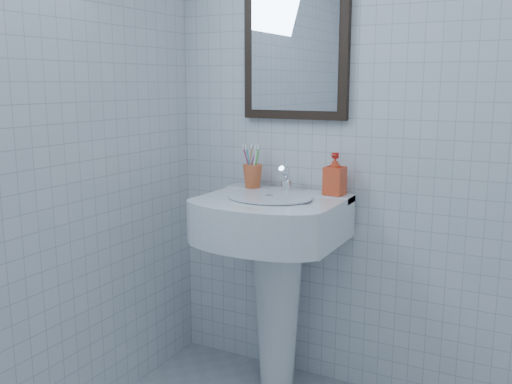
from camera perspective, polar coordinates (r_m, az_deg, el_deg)
The scene contains 6 objects.
wall_back at distance 2.48m, azimuth 14.61°, elevation 6.99°, with size 2.20×0.02×2.50m, color silver.
washbasin at distance 2.56m, azimuth 1.93°, elevation -6.86°, with size 0.60×0.44×0.93m.
faucet at distance 2.58m, azimuth 3.04°, elevation 1.14°, with size 0.05×0.11×0.12m.
toothbrush_cup at distance 2.66m, azimuth -0.34°, elevation 1.60°, with size 0.09×0.09×0.11m, color #D35A2F, non-canonical shape.
soap_dispenser at distance 2.50m, azimuth 7.89°, elevation 1.78°, with size 0.08×0.08×0.18m, color red.
wall_mirror at distance 2.62m, azimuth 3.95°, elevation 14.07°, with size 0.50×0.04×0.62m.
Camera 1 is at (0.57, -1.21, 1.40)m, focal length 40.00 mm.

